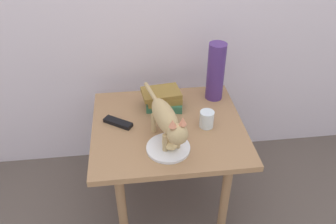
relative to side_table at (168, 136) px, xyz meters
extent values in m
plane|color=brown|center=(0.00, 0.00, -0.48)|extent=(6.00, 6.00, 0.00)
cube|color=#9E724C|center=(0.00, 0.00, 0.06)|extent=(0.75, 0.67, 0.03)
cylinder|color=#9E724C|center=(-0.25, -0.25, -0.22)|extent=(0.04, 0.04, 0.52)
cylinder|color=#9E724C|center=(0.25, -0.25, -0.22)|extent=(0.04, 0.04, 0.52)
cylinder|color=#9E724C|center=(-0.25, 0.25, -0.22)|extent=(0.04, 0.04, 0.52)
cylinder|color=#9E724C|center=(0.25, 0.25, -0.22)|extent=(0.04, 0.04, 0.52)
cylinder|color=white|center=(-0.02, -0.18, 0.08)|extent=(0.20, 0.20, 0.01)
ellipsoid|color=#E0BC7A|center=(-0.01, -0.18, 0.11)|extent=(0.09, 0.10, 0.05)
cylinder|color=tan|center=(0.02, -0.18, 0.12)|extent=(0.02, 0.02, 0.10)
cylinder|color=tan|center=(-0.04, -0.19, 0.12)|extent=(0.02, 0.02, 0.10)
cylinder|color=tan|center=(-0.02, -0.02, 0.12)|extent=(0.02, 0.02, 0.10)
cylinder|color=tan|center=(-0.07, -0.04, 0.12)|extent=(0.02, 0.02, 0.10)
ellipsoid|color=tan|center=(-0.03, -0.10, 0.21)|extent=(0.15, 0.27, 0.11)
sphere|color=tan|center=(0.01, -0.25, 0.22)|extent=(0.09, 0.09, 0.09)
cone|color=#DD8460|center=(0.03, -0.25, 0.28)|extent=(0.03, 0.03, 0.03)
cone|color=#DD8460|center=(-0.01, -0.26, 0.28)|extent=(0.03, 0.03, 0.03)
cylinder|color=tan|center=(-0.07, 0.09, 0.22)|extent=(0.06, 0.16, 0.02)
cube|color=#336B4C|center=(0.00, 0.16, 0.09)|extent=(0.20, 0.15, 0.04)
cube|color=olive|center=(-0.01, 0.16, 0.13)|extent=(0.19, 0.15, 0.03)
cube|color=olive|center=(-0.02, 0.16, 0.16)|extent=(0.21, 0.16, 0.02)
cylinder|color=#4C2D72|center=(0.28, 0.22, 0.23)|extent=(0.09, 0.09, 0.32)
cylinder|color=silver|center=(0.19, -0.03, 0.12)|extent=(0.07, 0.07, 0.08)
cylinder|color=silver|center=(0.19, -0.03, 0.09)|extent=(0.06, 0.06, 0.04)
cube|color=black|center=(-0.24, 0.04, 0.08)|extent=(0.15, 0.12, 0.02)
camera|label=1|loc=(-0.16, -1.32, 1.11)|focal=36.46mm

